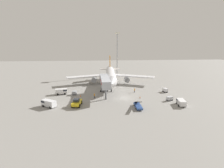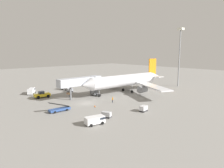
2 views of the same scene
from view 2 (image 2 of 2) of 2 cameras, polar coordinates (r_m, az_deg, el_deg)
ground_plane at (r=65.52m, az=-7.30°, el=-5.30°), size 300.00×300.00×0.00m
airplane_at_gate at (r=81.57m, az=4.10°, el=1.00°), size 43.33×40.23×12.96m
jet_bridge at (r=72.41m, az=-8.17°, el=0.46°), size 3.48×16.52×7.32m
pushback_tug at (r=76.36m, az=-18.83°, el=-2.81°), size 3.24×5.58×2.35m
belt_loader_truck at (r=58.08m, az=-14.35°, el=-6.65°), size 2.10×5.92×2.92m
service_van_rear_right at (r=84.21m, az=-21.41°, el=-1.77°), size 5.08×4.34×2.19m
service_van_mid_left at (r=46.86m, az=-4.65°, el=-9.82°), size 2.94×4.75×1.82m
service_van_near_left at (r=88.89m, az=-12.62°, el=-0.81°), size 4.70×2.85×2.17m
baggage_cart_outer_left at (r=51.16m, az=-1.56°, el=-8.43°), size 2.59×2.04×1.47m
baggage_cart_far_left at (r=56.89m, az=8.71°, el=-6.68°), size 1.72×2.46×1.55m
baggage_cart_outer_right at (r=84.09m, az=-11.53°, el=-1.64°), size 1.70×2.23×1.45m
ground_crew_worker_foreground at (r=74.90m, az=-11.75°, el=-2.83°), size 0.41×0.41×1.84m
ground_crew_worker_midground at (r=65.55m, az=0.14°, el=-4.33°), size 0.44×0.44×1.87m
safety_cone_alpha at (r=80.63m, az=-12.28°, el=-2.45°), size 0.47×0.47×0.72m
safety_cone_bravo at (r=60.74m, az=-4.78°, el=-6.10°), size 0.43×0.43×0.66m
apron_light_mast at (r=99.41m, az=18.28°, el=9.86°), size 2.40×2.40×26.48m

